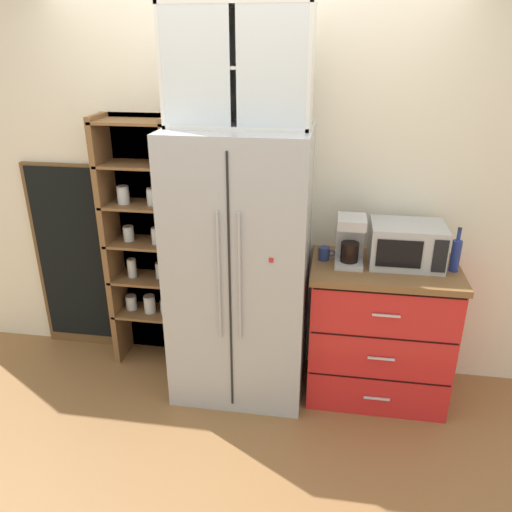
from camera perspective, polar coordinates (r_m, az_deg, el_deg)
name	(u,v)px	position (r m, az deg, el deg)	size (l,w,h in m)	color
ground_plane	(241,383)	(3.62, -1.67, -14.22)	(10.72, 10.72, 0.00)	olive
wall_back_cream	(250,191)	(3.40, -0.68, 7.39)	(5.02, 0.10, 2.55)	silver
refrigerator	(240,268)	(3.19, -1.77, -1.34)	(0.85, 0.68, 1.75)	#ADAFB5
pantry_shelf_column	(147,242)	(3.59, -12.34, 1.53)	(0.55, 0.30, 1.78)	brown
counter_cabinet	(378,331)	(3.40, 13.75, -8.24)	(0.90, 0.58, 0.93)	red
microwave	(406,244)	(3.20, 16.73, 1.27)	(0.44, 0.33, 0.26)	#ADAFB5
coffee_maker	(350,240)	(3.12, 10.66, 1.82)	(0.17, 0.20, 0.31)	#B7B7BC
mug_navy	(324,253)	(3.19, 7.79, 0.29)	(0.11, 0.07, 0.08)	navy
bottle_cobalt	(456,252)	(3.20, 21.79, 0.41)	(0.06, 0.06, 0.27)	navy
upper_cabinet	(239,67)	(2.95, -1.89, 20.66)	(0.81, 0.32, 0.64)	silver
chalkboard_menu	(75,259)	(3.95, -19.92, -0.28)	(0.60, 0.04, 1.43)	brown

